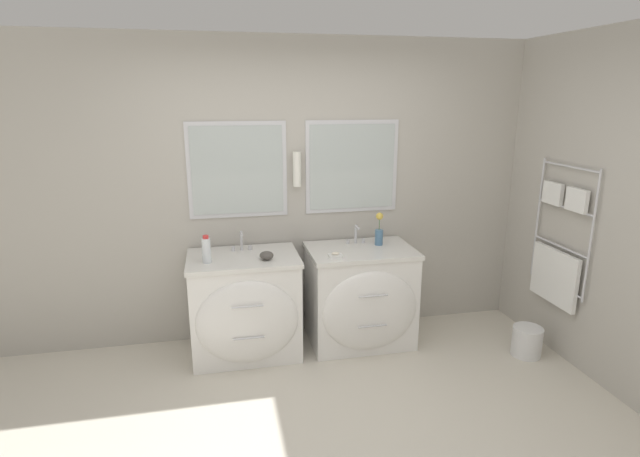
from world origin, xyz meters
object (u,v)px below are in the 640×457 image
toiletry_bottle (206,250)px  waste_bin (527,341)px  flower_vase (379,232)px  amenity_bowl (267,255)px  vanity_right (361,297)px  vanity_left (245,306)px

toiletry_bottle → waste_bin: bearing=-9.8°
flower_vase → amenity_bowl: bearing=-168.7°
vanity_right → toiletry_bottle: bearing=-177.2°
vanity_left → waste_bin: bearing=-12.5°
vanity_right → waste_bin: (1.30, -0.51, -0.30)m
vanity_left → amenity_bowl: 0.50m
vanity_left → toiletry_bottle: bearing=-167.5°
vanity_right → waste_bin: vanity_right is taller
vanity_left → amenity_bowl: bearing=-25.2°
vanity_left → vanity_right: bearing=0.0°
vanity_right → amenity_bowl: 0.94m
flower_vase → waste_bin: (1.12, -0.62, -0.84)m
waste_bin → vanity_left: bearing=167.5°
vanity_left → waste_bin: size_ratio=3.59×
toiletry_bottle → vanity_right: bearing=2.8°
vanity_right → flower_vase: size_ratio=3.12×
amenity_bowl → waste_bin: size_ratio=0.45×
toiletry_bottle → flower_vase: 1.47m
flower_vase → toiletry_bottle: bearing=-173.0°
vanity_right → toiletry_bottle: 1.38m
flower_vase → waste_bin: bearing=-29.2°
vanity_right → flower_vase: bearing=32.3°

